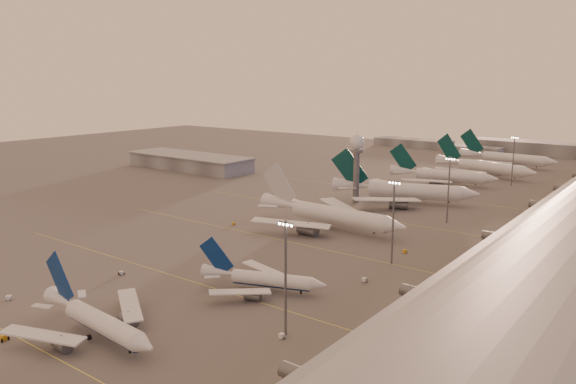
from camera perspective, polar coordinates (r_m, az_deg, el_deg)
The scene contains 25 objects.
ground at distance 161.81m, azimuth -17.00°, elevation -8.25°, with size 700.00×700.00×0.00m, color #535050.
taxiway_markings at distance 180.44m, azimuth 3.47°, elevation -5.67°, with size 180.00×185.25×0.02m.
hangar at distance 338.08m, azimuth -9.94°, elevation 3.07°, with size 82.00×27.00×8.50m.
radar_tower at distance 242.13m, azimuth 7.00°, elevation 3.79°, with size 6.40×6.40×31.10m.
mast_a at distance 117.36m, azimuth -0.26°, elevation -8.23°, with size 3.60×0.56×25.00m.
mast_b at distance 163.92m, azimuth 10.63°, elevation -2.65°, with size 3.60×0.56×25.00m.
mast_c at distance 215.24m, azimuth 16.00°, elevation 0.50°, with size 3.60×0.56×25.00m.
mast_d at distance 300.56m, azimuth 21.90°, elevation 3.16°, with size 3.60×0.56×25.00m.
distant_horizon at distance 433.53m, azimuth 20.46°, elevation 4.31°, with size 165.00×37.50×9.00m.
narrowbody_near at distance 126.51m, azimuth -18.84°, elevation -12.54°, with size 39.79×31.68×15.54m.
narrowbody_mid at distance 144.41m, azimuth -2.59°, elevation -9.02°, with size 32.70×25.63×13.31m.
widebody_white at distance 202.11m, azimuth 4.26°, elevation -2.67°, with size 62.14×49.72×21.84m.
greentail_a at distance 247.36m, azimuth 11.71°, elevation -0.17°, with size 60.95×48.39×23.05m.
greentail_b at distance 294.32m, azimuth 15.44°, elevation 1.41°, with size 54.45×43.63×19.91m.
greentail_c at distance 325.75m, azimuth 19.30°, elevation 2.19°, with size 59.49×47.57×21.86m.
greentail_d at distance 366.37m, azimuth 21.34°, elevation 3.02°, with size 59.77×48.15×21.70m.
gsv_truck_a at distance 154.93m, azimuth -26.38°, elevation -9.40°, with size 5.90×5.33×2.37m.
gsv_tug_near at distance 133.64m, azimuth -26.94°, elevation -13.08°, with size 2.47×3.99×1.12m.
gsv_catering_a at distance 119.97m, azimuth -0.56°, elevation -13.78°, with size 5.23×2.57×4.25m.
gsv_tug_mid at distance 162.86m, azimuth -16.57°, elevation -7.91°, with size 3.70×2.85×0.93m.
gsv_truck_b at distance 151.88m, azimuth 7.93°, elevation -8.65°, with size 6.39×3.43×2.45m.
gsv_truck_c at distance 207.98m, azimuth -5.44°, elevation -3.07°, with size 4.18×5.03×1.97m.
gsv_catering_b at distance 177.86m, azimuth 11.86°, elevation -5.46°, with size 5.25×2.72×4.19m.
gsv_truck_d at distance 262.06m, azimuth 0.22°, elevation 0.07°, with size 2.73×5.52×2.13m.
gsv_tug_hangar at distance 261.26m, azimuth 16.05°, elevation -0.54°, with size 4.54×4.11×1.11m.
Camera 1 is at (124.90, -87.81, 53.59)m, focal length 35.00 mm.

